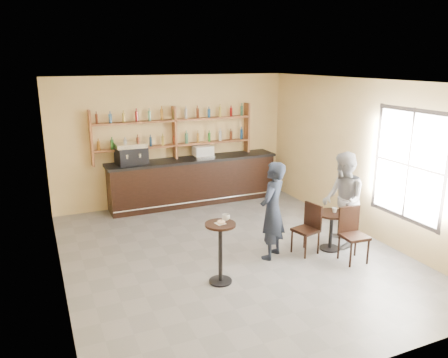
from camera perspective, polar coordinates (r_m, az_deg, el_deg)
name	(u,v)px	position (r m, az deg, el deg)	size (l,w,h in m)	color
floor	(231,254)	(8.40, 0.97, -9.74)	(7.00, 7.00, 0.00)	slate
ceiling	(232,81)	(7.61, 1.08, 12.62)	(7.00, 7.00, 0.00)	white
wall_back	(173,140)	(11.06, -6.64, 5.05)	(7.00, 7.00, 0.00)	#E0BF7F
wall_front	(366,246)	(5.07, 18.06, -8.29)	(7.00, 7.00, 0.00)	#E0BF7F
wall_left	(54,192)	(7.18, -21.28, -1.61)	(7.00, 7.00, 0.00)	#E0BF7F
wall_right	(363,158)	(9.48, 17.73, 2.68)	(7.00, 7.00, 0.00)	#E0BF7F
window_pane	(409,165)	(8.62, 22.97, 1.64)	(2.00, 2.00, 0.00)	white
window_frame	(408,165)	(8.62, 22.95, 1.64)	(0.04, 1.70, 2.10)	black
shelf_unit	(175,133)	(10.90, -6.47, 6.02)	(4.00, 0.26, 1.40)	brown
liquor_bottles	(174,126)	(10.87, -6.50, 6.91)	(3.68, 0.10, 1.00)	#8C5919
bar_counter	(194,181)	(11.08, -3.99, -0.24)	(4.33, 0.85, 1.17)	black
espresso_machine	(131,154)	(10.48, -12.02, 3.25)	(0.70, 0.45, 0.50)	black
pastry_case	(203,152)	(11.00, -2.78, 3.59)	(0.49, 0.39, 0.29)	silver
pedestal_table	(220,253)	(7.20, -0.47, -9.67)	(0.50, 0.50, 1.03)	black
napkin	(220,223)	(7.00, -0.48, -5.82)	(0.15, 0.15, 0.00)	white
donut	(221,222)	(6.99, -0.38, -5.64)	(0.13, 0.13, 0.05)	#D18A4C
cup_pedestal	(226,217)	(7.12, 0.23, -5.02)	(0.13, 0.13, 0.10)	white
man_main	(272,211)	(7.99, 6.33, -4.14)	(0.66, 0.44, 1.82)	black
cafe_table	(331,231)	(8.70, 13.79, -6.62)	(0.59, 0.59, 0.75)	black
cup_cafe	(335,210)	(8.58, 14.24, -3.96)	(0.10, 0.10, 0.09)	white
chair_west	(306,230)	(8.39, 10.62, -6.51)	(0.41, 0.41, 0.95)	black
chair_south	(354,236)	(8.26, 16.65, -7.12)	(0.43, 0.43, 1.00)	black
patron_second	(343,200)	(8.73, 15.24, -2.70)	(0.91, 0.71, 1.88)	gray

